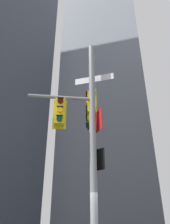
# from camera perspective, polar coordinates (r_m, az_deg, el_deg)

# --- Properties ---
(building_mid_block) EXTENTS (12.53, 12.53, 49.67)m
(building_mid_block) POSITION_cam_1_polar(r_m,az_deg,el_deg) (40.34, 5.33, 8.71)
(building_mid_block) COLOR #9399A3
(building_mid_block) RESTS_ON ground
(signal_pole_assembly) EXTENTS (3.00, 3.93, 8.34)m
(signal_pole_assembly) POSITION_cam_1_polar(r_m,az_deg,el_deg) (8.73, 0.67, -2.88)
(signal_pole_assembly) COLOR gray
(signal_pole_assembly) RESTS_ON ground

